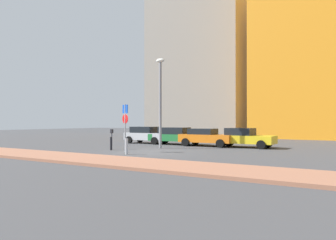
{
  "coord_description": "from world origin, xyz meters",
  "views": [
    {
      "loc": [
        11.61,
        -17.0,
        1.95
      ],
      "look_at": [
        0.68,
        1.2,
        2.06
      ],
      "focal_mm": 34.1,
      "sensor_mm": 36.0,
      "label": 1
    }
  ],
  "objects": [
    {
      "name": "parked_car_green",
      "position": [
        -1.93,
        6.68,
        0.77
      ],
      "size": [
        4.42,
        2.12,
        1.46
      ],
      "color": "#237238",
      "rests_on": "ground"
    },
    {
      "name": "parked_car_yellow",
      "position": [
        4.08,
        6.66,
        0.75
      ],
      "size": [
        4.51,
        2.11,
        1.47
      ],
      "color": "gold",
      "rests_on": "ground"
    },
    {
      "name": "parking_meter",
      "position": [
        -3.39,
        0.25,
        0.92
      ],
      "size": [
        0.18,
        0.14,
        1.42
      ],
      "color": "#4C4C51",
      "rests_on": "ground"
    },
    {
      "name": "ground_plane",
      "position": [
        0.0,
        0.0,
        0.0
      ],
      "size": [
        120.0,
        120.0,
        0.0
      ],
      "primitive_type": "plane",
      "color": "#424244"
    },
    {
      "name": "traffic_bollard_near",
      "position": [
        -0.29,
        -1.98,
        0.48
      ],
      "size": [
        0.16,
        0.16,
        0.95
      ],
      "primitive_type": "cylinder",
      "color": "#B7B7BC",
      "rests_on": "ground"
    },
    {
      "name": "building_under_construction",
      "position": [
        -11.11,
        31.36,
        11.15
      ],
      "size": [
        15.69,
        10.22,
        22.31
      ],
      "primitive_type": "cube",
      "color": "gray",
      "rests_on": "ground"
    },
    {
      "name": "traffic_bollard_mid",
      "position": [
        -3.0,
        -0.26,
        0.45
      ],
      "size": [
        0.15,
        0.15,
        0.91
      ],
      "primitive_type": "cylinder",
      "color": "black",
      "rests_on": "ground"
    },
    {
      "name": "street_lamp",
      "position": [
        -0.9,
        2.73,
        3.91
      ],
      "size": [
        0.7,
        0.36,
        6.59
      ],
      "color": "gray",
      "rests_on": "ground"
    },
    {
      "name": "parked_car_silver",
      "position": [
        -4.84,
        6.56,
        0.79
      ],
      "size": [
        4.0,
        1.9,
        1.5
      ],
      "color": "#B7BABF",
      "rests_on": "ground"
    },
    {
      "name": "sidewalk_brick",
      "position": [
        0.0,
        -5.36,
        0.07
      ],
      "size": [
        40.0,
        3.07,
        0.14
      ],
      "primitive_type": "cube",
      "color": "#9E664C",
      "rests_on": "ground"
    },
    {
      "name": "parking_sign_post",
      "position": [
        -1.21,
        -0.96,
        1.93
      ],
      "size": [
        0.58,
        0.2,
        3.06
      ],
      "color": "gray",
      "rests_on": "ground"
    },
    {
      "name": "parked_car_orange",
      "position": [
        1.14,
        6.34,
        0.74
      ],
      "size": [
        4.3,
        2.11,
        1.4
      ],
      "color": "orange",
      "rests_on": "ground"
    }
  ]
}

